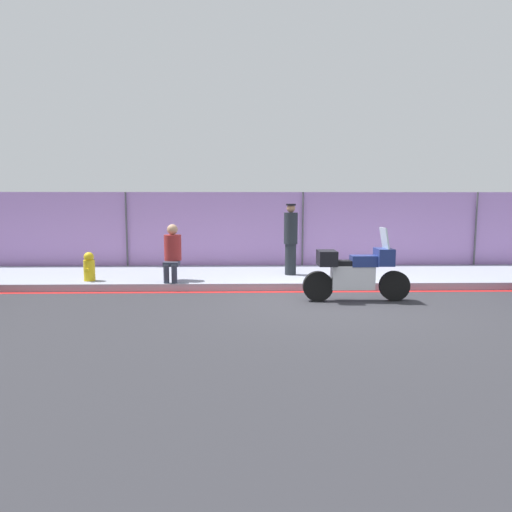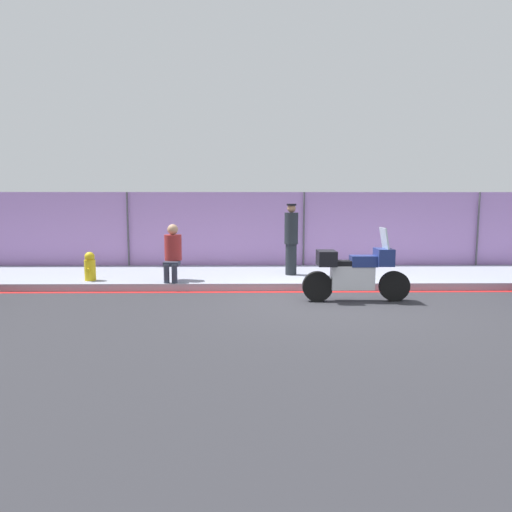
{
  "view_description": "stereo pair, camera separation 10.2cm",
  "coord_description": "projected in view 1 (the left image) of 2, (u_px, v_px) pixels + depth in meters",
  "views": [
    {
      "loc": [
        -1.64,
        -8.76,
        1.99
      ],
      "look_at": [
        -1.41,
        1.34,
        0.79
      ],
      "focal_mm": 32.0,
      "sensor_mm": 36.0,
      "label": 1
    },
    {
      "loc": [
        -1.54,
        -8.76,
        1.99
      ],
      "look_at": [
        -1.41,
        1.34,
        0.79
      ],
      "focal_mm": 32.0,
      "sensor_mm": 36.0,
      "label": 2
    }
  ],
  "objects": [
    {
      "name": "ground_plane",
      "position": [
        329.0,
        304.0,
        8.97
      ],
      "size": [
        120.0,
        120.0,
        0.0
      ],
      "primitive_type": "plane",
      "color": "#2D2D33"
    },
    {
      "name": "sidewalk",
      "position": [
        309.0,
        276.0,
        11.71
      ],
      "size": [
        37.29,
        2.98,
        0.17
      ],
      "color": "#8E93A3",
      "rests_on": "ground_plane"
    },
    {
      "name": "curb_paint_stripe",
      "position": [
        319.0,
        292.0,
        10.15
      ],
      "size": [
        37.29,
        0.18,
        0.01
      ],
      "color": "red",
      "rests_on": "ground_plane"
    },
    {
      "name": "storefront_fence",
      "position": [
        302.0,
        232.0,
        13.16
      ],
      "size": [
        35.43,
        0.17,
        2.27
      ],
      "color": "#AD7FC6",
      "rests_on": "ground_plane"
    },
    {
      "name": "motorcycle",
      "position": [
        355.0,
        271.0,
        9.15
      ],
      "size": [
        2.16,
        0.51,
        1.48
      ],
      "rotation": [
        0.0,
        0.0,
        0.0
      ],
      "color": "black",
      "rests_on": "ground_plane"
    },
    {
      "name": "officer_standing",
      "position": [
        291.0,
        238.0,
        11.36
      ],
      "size": [
        0.34,
        0.34,
        1.77
      ],
      "color": "#1E2328",
      "rests_on": "sidewalk"
    },
    {
      "name": "person_seated_on_curb",
      "position": [
        172.0,
        250.0,
        10.52
      ],
      "size": [
        0.4,
        0.68,
        1.31
      ],
      "color": "#2D3342",
      "rests_on": "sidewalk"
    },
    {
      "name": "fire_hydrant",
      "position": [
        89.0,
        267.0,
        10.54
      ],
      "size": [
        0.25,
        0.32,
        0.67
      ],
      "color": "gold",
      "rests_on": "sidewalk"
    }
  ]
}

